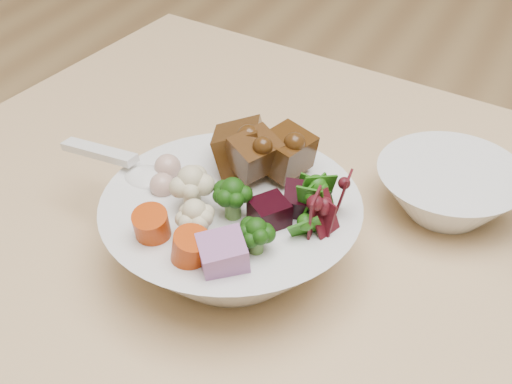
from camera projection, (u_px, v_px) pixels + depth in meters
food_bowl at (234, 227)px, 0.62m from camera, size 0.22×0.22×0.12m
soup_spoon at (135, 172)px, 0.64m from camera, size 0.13×0.05×0.02m
side_bowl at (448, 191)px, 0.69m from camera, size 0.14×0.14×0.05m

